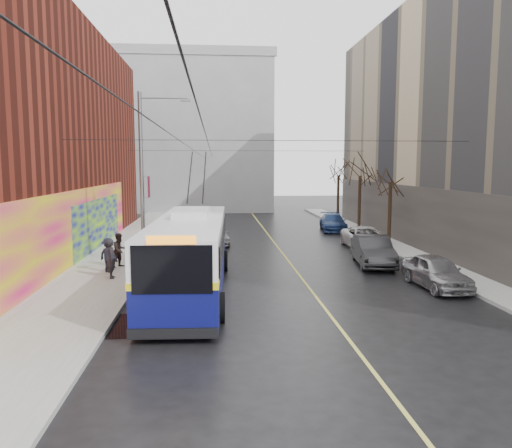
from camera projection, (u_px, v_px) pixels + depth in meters
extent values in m
plane|color=black|center=(292.00, 324.00, 16.76)|extent=(140.00, 140.00, 0.00)
cube|color=gray|center=(118.00, 259.00, 27.97)|extent=(4.00, 60.00, 0.15)
cube|color=gray|center=(412.00, 255.00, 29.36)|extent=(2.00, 60.00, 0.15)
cube|color=#BFB74C|center=(281.00, 252.00, 30.73)|extent=(0.12, 50.00, 0.01)
cube|color=#F1057B|center=(71.00, 230.00, 25.61)|extent=(0.08, 28.00, 4.00)
cube|color=#0E059B|center=(99.00, 224.00, 31.60)|extent=(0.06, 12.00, 3.20)
cube|color=#4C4742|center=(416.00, 218.00, 31.19)|extent=(0.06, 36.00, 4.00)
cube|color=gray|center=(186.00, 134.00, 59.75)|extent=(20.00, 12.00, 18.00)
cube|color=gray|center=(181.00, 50.00, 52.91)|extent=(20.50, 0.40, 1.00)
cylinder|color=slate|center=(142.00, 181.00, 25.61)|extent=(0.20, 0.20, 9.00)
cube|color=#520B1B|center=(149.00, 187.00, 25.68)|extent=(0.04, 0.60, 1.10)
cylinder|color=slate|center=(164.00, 98.00, 25.22)|extent=(2.40, 0.10, 0.10)
cube|color=slate|center=(186.00, 100.00, 25.32)|extent=(0.50, 0.22, 0.12)
cylinder|color=black|center=(194.00, 151.00, 30.56)|extent=(0.02, 60.00, 0.02)
cylinder|color=black|center=(211.00, 151.00, 30.65)|extent=(0.02, 60.00, 0.02)
cylinder|color=black|center=(273.00, 140.00, 21.94)|extent=(18.00, 0.02, 0.02)
cylinder|color=black|center=(248.00, 151.00, 37.78)|extent=(18.00, 0.02, 0.02)
cylinder|color=black|center=(390.00, 214.00, 33.08)|extent=(0.24, 0.24, 4.20)
cylinder|color=black|center=(359.00, 204.00, 39.99)|extent=(0.24, 0.24, 4.48)
cylinder|color=black|center=(338.00, 199.00, 46.92)|extent=(0.24, 0.24, 4.37)
cube|color=black|center=(120.00, 325.00, 16.63)|extent=(2.62, 2.68, 0.01)
ellipsoid|color=slate|center=(238.00, 132.00, 23.49)|extent=(0.44, 0.20, 0.12)
ellipsoid|color=slate|center=(217.00, 115.00, 27.40)|extent=(0.44, 0.20, 0.12)
ellipsoid|color=slate|center=(203.00, 131.00, 25.58)|extent=(0.44, 0.20, 0.12)
cube|color=#0A0C4D|center=(190.00, 269.00, 20.91)|extent=(3.14, 12.52, 1.55)
cube|color=silver|center=(190.00, 235.00, 20.74)|extent=(3.14, 12.52, 1.35)
cube|color=yellow|center=(190.00, 251.00, 20.81)|extent=(3.18, 12.57, 0.23)
cube|color=black|center=(172.00, 270.00, 14.58)|extent=(2.38, 0.13, 1.45)
cube|color=black|center=(200.00, 222.00, 26.93)|extent=(2.38, 0.13, 1.24)
cube|color=black|center=(157.00, 238.00, 20.69)|extent=(0.45, 11.39, 1.04)
cube|color=black|center=(223.00, 237.00, 20.81)|extent=(0.45, 11.39, 1.04)
cube|color=silver|center=(192.00, 213.00, 21.67)|extent=(1.56, 3.16, 0.31)
cube|color=black|center=(173.00, 333.00, 14.76)|extent=(2.70, 0.22, 0.31)
cylinder|color=black|center=(140.00, 309.00, 16.79)|extent=(0.35, 1.05, 1.04)
cylinder|color=black|center=(220.00, 307.00, 16.91)|extent=(0.35, 1.05, 1.04)
cylinder|color=black|center=(171.00, 261.00, 25.01)|extent=(0.35, 1.05, 1.04)
cylinder|color=black|center=(224.00, 261.00, 25.13)|extent=(0.35, 1.05, 1.04)
cylinder|color=black|center=(190.00, 176.00, 25.07)|extent=(0.19, 3.60, 2.55)
cylinder|color=black|center=(204.00, 176.00, 25.10)|extent=(0.19, 3.60, 2.55)
imported|color=#99999D|center=(436.00, 272.00, 21.65)|extent=(1.90, 4.30, 1.44)
imported|color=#27272A|center=(373.00, 251.00, 26.51)|extent=(2.25, 4.99, 1.59)
imported|color=silver|center=(365.00, 238.00, 31.96)|extent=(2.44, 5.03, 1.38)
imported|color=navy|center=(333.00, 222.00, 40.54)|extent=(2.47, 4.92, 1.37)
imported|color=#9FA0A4|center=(216.00, 234.00, 33.56)|extent=(1.96, 4.10, 1.35)
imported|color=black|center=(112.00, 259.00, 22.82)|extent=(0.51, 0.71, 1.80)
imported|color=black|center=(120.00, 250.00, 25.34)|extent=(1.05, 1.07, 1.74)
imported|color=black|center=(109.00, 255.00, 24.15)|extent=(1.24, 1.12, 1.67)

